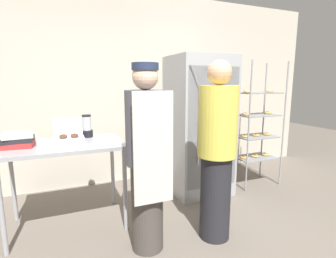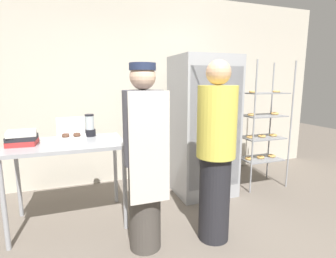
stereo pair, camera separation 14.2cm
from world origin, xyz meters
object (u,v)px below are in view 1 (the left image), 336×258
at_px(binder_stack, 18,140).
at_px(person_customer, 217,151).
at_px(donut_box, 69,138).
at_px(baking_rack, 256,126).
at_px(refrigerator, 199,126).
at_px(blender_pitcher, 87,127).
at_px(person_baker, 147,157).

height_order(binder_stack, person_customer, person_customer).
bearing_deg(donut_box, binder_stack, -173.62).
xyz_separation_m(baking_rack, person_customer, (-1.33, -0.98, 0.00)).
bearing_deg(refrigerator, person_customer, -110.97).
height_order(refrigerator, person_customer, refrigerator).
height_order(blender_pitcher, binder_stack, blender_pitcher).
height_order(donut_box, person_baker, person_baker).
distance_m(baking_rack, donut_box, 2.59).
height_order(refrigerator, binder_stack, refrigerator).
bearing_deg(person_baker, baking_rack, 24.24).
height_order(baking_rack, binder_stack, baking_rack).
bearing_deg(blender_pitcher, refrigerator, 1.16).
height_order(refrigerator, blender_pitcher, refrigerator).
relative_size(blender_pitcher, person_customer, 0.15).
distance_m(baking_rack, person_baker, 2.18).
bearing_deg(refrigerator, person_baker, -137.55).
relative_size(binder_stack, person_customer, 0.17).
xyz_separation_m(refrigerator, person_baker, (-1.07, -0.98, -0.06)).
height_order(baking_rack, person_customer, baking_rack).
xyz_separation_m(refrigerator, donut_box, (-1.67, -0.20, 0.02)).
distance_m(baking_rack, blender_pitcher, 2.39).
bearing_deg(baking_rack, binder_stack, -176.77).
xyz_separation_m(baking_rack, blender_pitcher, (-2.39, 0.05, 0.14)).
bearing_deg(person_customer, refrigerator, 69.03).
relative_size(baking_rack, donut_box, 6.04).
distance_m(binder_stack, person_baker, 1.29).
distance_m(refrigerator, blender_pitcher, 1.47).
xyz_separation_m(donut_box, blender_pitcher, (0.20, 0.18, 0.07)).
bearing_deg(person_customer, baking_rack, 36.36).
xyz_separation_m(refrigerator, person_customer, (-0.41, -1.06, -0.05)).
height_order(baking_rack, donut_box, baking_rack).
xyz_separation_m(refrigerator, binder_stack, (-2.13, -0.26, 0.04)).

